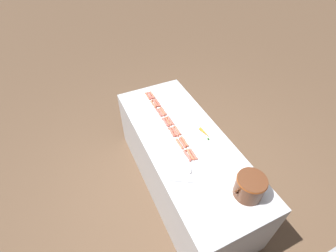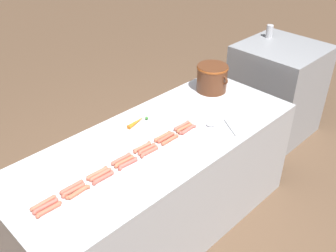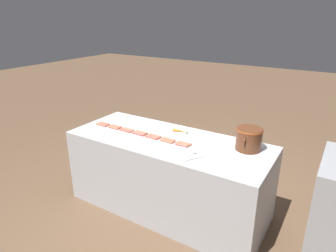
{
  "view_description": "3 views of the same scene",
  "coord_description": "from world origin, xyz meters",
  "px_view_note": "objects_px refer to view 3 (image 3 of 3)",
  "views": [
    {
      "loc": [
        0.88,
        1.48,
        2.68
      ],
      "look_at": [
        0.08,
        -0.25,
        0.84
      ],
      "focal_mm": 26.04,
      "sensor_mm": 36.0,
      "label": 1
    },
    {
      "loc": [
        1.51,
        -1.4,
        2.27
      ],
      "look_at": [
        -0.0,
        0.1,
        0.87
      ],
      "focal_mm": 40.75,
      "sensor_mm": 36.0,
      "label": 2
    },
    {
      "loc": [
        2.37,
        1.47,
        2.03
      ],
      "look_at": [
        -0.09,
        -0.06,
        0.93
      ],
      "focal_mm": 31.71,
      "sensor_mm": 36.0,
      "label": 3
    }
  ],
  "objects_px": {
    "hot_dog_12": "(168,140)",
    "hot_dog_15": "(113,128)",
    "hot_dog_2": "(128,129)",
    "hot_dog_11": "(154,137)",
    "serving_spoon": "(193,154)",
    "hot_dog_1": "(117,126)",
    "carrot": "(181,131)",
    "hot_dog_17": "(138,134)",
    "hot_dog_0": "(105,123)",
    "hot_dog_3": "(142,132)",
    "hot_dog_13": "(183,144)",
    "hot_dog_14": "(101,125)",
    "hot_dog_18": "(151,137)",
    "hot_dog_9": "(127,130)",
    "hot_dog_7": "(103,124)",
    "hot_dog_10": "(140,133)",
    "hot_dog_19": "(166,141)",
    "hot_dog_6": "(185,143)",
    "hot_dog_20": "(181,145)",
    "bean_pot": "(249,138)",
    "hot_dog_8": "(115,127)",
    "hot_dog_4": "(155,135)",
    "hot_dog_5": "(169,139)"
  },
  "relations": [
    {
      "from": "hot_dog_8",
      "to": "hot_dog_17",
      "type": "distance_m",
      "value": 0.36
    },
    {
      "from": "hot_dog_9",
      "to": "hot_dog_3",
      "type": "bearing_deg",
      "value": 100.14
    },
    {
      "from": "hot_dog_20",
      "to": "hot_dog_19",
      "type": "bearing_deg",
      "value": -90.04
    },
    {
      "from": "hot_dog_8",
      "to": "hot_dog_18",
      "type": "relative_size",
      "value": 1.0
    },
    {
      "from": "hot_dog_1",
      "to": "hot_dog_2",
      "type": "relative_size",
      "value": 1.0
    },
    {
      "from": "hot_dog_13",
      "to": "hot_dog_2",
      "type": "bearing_deg",
      "value": -92.34
    },
    {
      "from": "hot_dog_2",
      "to": "hot_dog_15",
      "type": "relative_size",
      "value": 1.0
    },
    {
      "from": "hot_dog_2",
      "to": "hot_dog_15",
      "type": "distance_m",
      "value": 0.18
    },
    {
      "from": "hot_dog_17",
      "to": "hot_dog_11",
      "type": "bearing_deg",
      "value": 98.72
    },
    {
      "from": "hot_dog_9",
      "to": "hot_dog_14",
      "type": "distance_m",
      "value": 0.35
    },
    {
      "from": "hot_dog_3",
      "to": "hot_dog_19",
      "type": "xyz_separation_m",
      "value": [
        0.07,
        0.35,
        0.0
      ]
    },
    {
      "from": "hot_dog_7",
      "to": "bean_pot",
      "type": "relative_size",
      "value": 0.49
    },
    {
      "from": "hot_dog_14",
      "to": "hot_dog_0",
      "type": "bearing_deg",
      "value": 177.16
    },
    {
      "from": "hot_dog_0",
      "to": "hot_dog_5",
      "type": "relative_size",
      "value": 1.0
    },
    {
      "from": "hot_dog_2",
      "to": "hot_dog_15",
      "type": "xyz_separation_m",
      "value": [
        0.06,
        -0.17,
        0.0
      ]
    },
    {
      "from": "hot_dog_14",
      "to": "hot_dog_19",
      "type": "xyz_separation_m",
      "value": [
        0.0,
        0.88,
        0.0
      ]
    },
    {
      "from": "hot_dog_5",
      "to": "hot_dog_14",
      "type": "distance_m",
      "value": 0.87
    },
    {
      "from": "hot_dog_2",
      "to": "hot_dog_14",
      "type": "height_order",
      "value": "same"
    },
    {
      "from": "hot_dog_3",
      "to": "hot_dog_10",
      "type": "distance_m",
      "value": 0.03
    },
    {
      "from": "hot_dog_11",
      "to": "serving_spoon",
      "type": "bearing_deg",
      "value": 75.58
    },
    {
      "from": "hot_dog_13",
      "to": "serving_spoon",
      "type": "bearing_deg",
      "value": 53.83
    },
    {
      "from": "hot_dog_17",
      "to": "bean_pot",
      "type": "relative_size",
      "value": 0.49
    },
    {
      "from": "hot_dog_3",
      "to": "hot_dog_18",
      "type": "relative_size",
      "value": 1.0
    },
    {
      "from": "hot_dog_7",
      "to": "hot_dog_15",
      "type": "relative_size",
      "value": 1.0
    },
    {
      "from": "hot_dog_2",
      "to": "hot_dog_12",
      "type": "distance_m",
      "value": 0.53
    },
    {
      "from": "hot_dog_11",
      "to": "hot_dog_18",
      "type": "bearing_deg",
      "value": -15.03
    },
    {
      "from": "hot_dog_13",
      "to": "hot_dog_14",
      "type": "xyz_separation_m",
      "value": [
        0.03,
        -1.05,
        0.0
      ]
    },
    {
      "from": "hot_dog_15",
      "to": "hot_dog_19",
      "type": "distance_m",
      "value": 0.7
    },
    {
      "from": "hot_dog_15",
      "to": "bean_pot",
      "type": "xyz_separation_m",
      "value": [
        -0.27,
        1.44,
        0.11
      ]
    },
    {
      "from": "hot_dog_4",
      "to": "hot_dog_14",
      "type": "distance_m",
      "value": 0.7
    },
    {
      "from": "hot_dog_6",
      "to": "hot_dog_10",
      "type": "xyz_separation_m",
      "value": [
        0.03,
        -0.53,
        0.0
      ]
    },
    {
      "from": "hot_dog_18",
      "to": "hot_dog_20",
      "type": "distance_m",
      "value": 0.35
    },
    {
      "from": "hot_dog_0",
      "to": "hot_dog_12",
      "type": "distance_m",
      "value": 0.88
    },
    {
      "from": "hot_dog_15",
      "to": "hot_dog_3",
      "type": "bearing_deg",
      "value": 100.24
    },
    {
      "from": "hot_dog_9",
      "to": "hot_dog_10",
      "type": "distance_m",
      "value": 0.17
    },
    {
      "from": "hot_dog_12",
      "to": "hot_dog_10",
      "type": "bearing_deg",
      "value": -90.01
    },
    {
      "from": "hot_dog_3",
      "to": "hot_dog_11",
      "type": "xyz_separation_m",
      "value": [
        0.03,
        0.18,
        0.0
      ]
    },
    {
      "from": "hot_dog_3",
      "to": "hot_dog_15",
      "type": "relative_size",
      "value": 1.0
    },
    {
      "from": "hot_dog_20",
      "to": "carrot",
      "type": "height_order",
      "value": "carrot"
    },
    {
      "from": "hot_dog_15",
      "to": "serving_spoon",
      "type": "distance_m",
      "value": 1.06
    },
    {
      "from": "hot_dog_1",
      "to": "carrot",
      "type": "xyz_separation_m",
      "value": [
        -0.25,
        0.69,
        0.0
      ]
    },
    {
      "from": "hot_dog_12",
      "to": "hot_dog_15",
      "type": "relative_size",
      "value": 1.0
    },
    {
      "from": "bean_pot",
      "to": "hot_dog_18",
      "type": "bearing_deg",
      "value": -73.83
    },
    {
      "from": "hot_dog_8",
      "to": "hot_dog_13",
      "type": "bearing_deg",
      "value": 89.77
    },
    {
      "from": "hot_dog_1",
      "to": "hot_dog_9",
      "type": "distance_m",
      "value": 0.18
    },
    {
      "from": "hot_dog_6",
      "to": "hot_dog_20",
      "type": "bearing_deg",
      "value": -7.3
    },
    {
      "from": "hot_dog_2",
      "to": "serving_spoon",
      "type": "xyz_separation_m",
      "value": [
        0.17,
        0.89,
        -0.0
      ]
    },
    {
      "from": "carrot",
      "to": "serving_spoon",
      "type": "bearing_deg",
      "value": 41.53
    },
    {
      "from": "hot_dog_0",
      "to": "hot_dog_3",
      "type": "height_order",
      "value": "same"
    },
    {
      "from": "hot_dog_7",
      "to": "hot_dog_10",
      "type": "relative_size",
      "value": 1.0
    }
  ]
}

